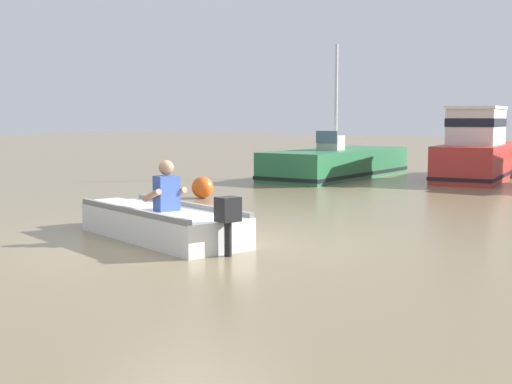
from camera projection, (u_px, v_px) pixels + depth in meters
The scene contains 5 objects.
ground_plane at pixel (190, 245), 9.66m from camera, with size 120.00×120.00×0.00m, color #7A6B4C.
rowboat_with_person at pixel (159, 222), 10.19m from camera, with size 3.67×1.93×1.19m.
moored_boat_green at pixel (337, 164), 20.91m from camera, with size 2.09×6.25×4.02m.
moored_boat_red at pixel (478, 152), 20.13m from camera, with size 2.32×5.70×2.14m.
mooring_buoy at pixel (202, 187), 15.36m from camera, with size 0.49×0.49×0.49m, color #E55919.
Camera 1 is at (6.17, -7.33, 1.79)m, focal length 47.78 mm.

